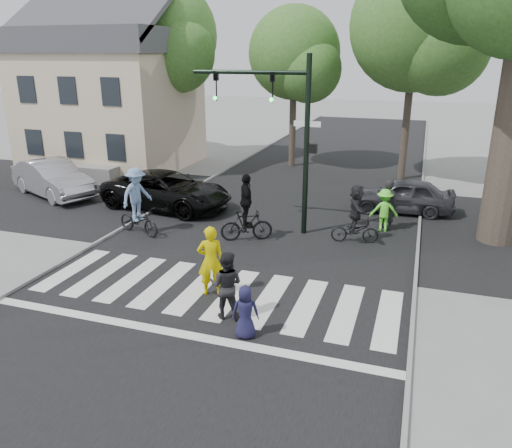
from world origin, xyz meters
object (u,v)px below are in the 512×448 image
Objects in this scene: car_suv at (167,190)px; car_grey at (402,196)px; cyclist_mid at (246,214)px; pedestrian_woman at (211,261)px; car_silver at (53,178)px; traffic_signal at (282,120)px; pedestrian_child at (245,312)px; pedestrian_adult at (226,285)px; cyclist_right at (356,217)px; cyclist_left at (138,206)px.

car_suv is 1.35× the size of car_grey.
cyclist_mid is at bearing -113.38° from car_suv.
car_silver is (-10.39, 6.59, -0.16)m from pedestrian_woman.
car_grey is at bearing 42.55° from traffic_signal.
pedestrian_child is 1.03m from pedestrian_adult.
cyclist_right is at bearing -94.37° from car_suv.
car_silver is (-11.94, 8.28, 0.17)m from pedestrian_child.
car_suv is at bearing 150.04° from cyclist_mid.
pedestrian_adult is 13.53m from car_silver.
cyclist_right is at bearing -143.55° from pedestrian_woman.
cyclist_left is (-5.77, 5.15, 0.40)m from pedestrian_child.
car_grey is (14.70, 2.38, -0.11)m from car_silver.
cyclist_left is 3.11m from car_suv.
traffic_signal is 1.12× the size of car_suv.
cyclist_right is 7.90m from car_suv.
pedestrian_adult is at bearing -21.91° from car_grey.
traffic_signal reaches higher than pedestrian_adult.
pedestrian_adult is at bearing -110.13° from cyclist_right.
pedestrian_woman is at bearing -39.27° from cyclist_left.
pedestrian_woman reaches higher than pedestrian_adult.
traffic_signal is 6.25m from car_grey.
cyclist_mid reaches higher than car_suv.
traffic_signal is 3.34m from cyclist_mid.
car_grey is at bearing -115.53° from pedestrian_adult.
traffic_signal is 4.85× the size of pedestrian_child.
cyclist_mid is (3.77, 0.58, -0.08)m from cyclist_left.
cyclist_right is (2.20, 5.99, 0.05)m from pedestrian_adult.
cyclist_mid is at bearing -105.94° from pedestrian_woman.
pedestrian_adult is at bearing -41.35° from cyclist_left.
cyclist_mid is at bearing -164.50° from cyclist_right.
pedestrian_child is 6.08m from cyclist_mid.
traffic_signal is at bearing -92.09° from pedestrian_adult.
pedestrian_adult is at bearing -75.68° from cyclist_mid.
cyclist_left is at bearing -163.88° from car_suv.
car_grey is (9.05, 2.46, -0.07)m from car_suv.
cyclist_left is 0.49× the size of car_silver.
pedestrian_child is at bearing -17.14° from car_grey.
cyclist_mid is 0.43× the size of car_suv.
car_suv is 1.12× the size of car_silver.
pedestrian_woman is at bearing -65.44° from pedestrian_child.
pedestrian_woman is 2.31m from pedestrian_child.
pedestrian_child is 0.26× the size of car_silver.
cyclist_left reaches higher than cyclist_right.
traffic_signal reaches higher than car_suv.
cyclist_left reaches higher than pedestrian_adult.
car_silver is (-13.41, 1.58, -0.10)m from cyclist_right.
cyclist_mid is 3.61m from cyclist_right.
cyclist_left is 1.03× the size of cyclist_mid.
car_silver is (-11.21, 7.58, -0.05)m from pedestrian_adult.
car_silver is at bearing 95.74° from car_suv.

